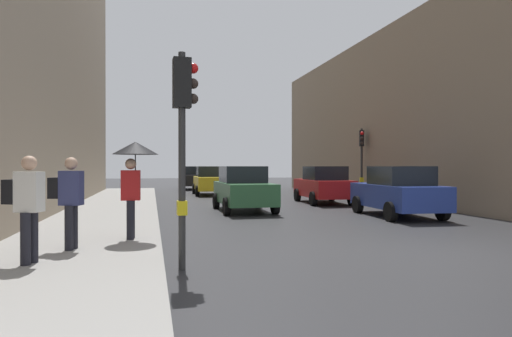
# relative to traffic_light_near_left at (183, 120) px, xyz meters

# --- Properties ---
(ground_plane) EXTENTS (120.00, 120.00, 0.00)m
(ground_plane) POSITION_rel_traffic_light_near_left_xyz_m (5.17, 0.30, -2.54)
(ground_plane) COLOR #28282B
(sidewalk_kerb) EXTENTS (3.34, 40.00, 0.16)m
(sidewalk_kerb) POSITION_rel_traffic_light_near_left_xyz_m (-2.00, 6.30, -2.46)
(sidewalk_kerb) COLOR gray
(sidewalk_kerb) RESTS_ON ground
(building_facade_right) EXTENTS (12.00, 26.54, 8.63)m
(building_facade_right) POSITION_rel_traffic_light_near_left_xyz_m (16.66, 14.09, 1.77)
(building_facade_right) COLOR gray
(building_facade_right) RESTS_ON ground
(traffic_light_near_left) EXTENTS (0.44, 0.26, 3.69)m
(traffic_light_near_left) POSITION_rel_traffic_light_near_left_xyz_m (0.00, 0.00, 0.00)
(traffic_light_near_left) COLOR #2D2D2D
(traffic_light_near_left) RESTS_ON ground
(traffic_light_mid_street) EXTENTS (0.33, 0.45, 3.77)m
(traffic_light_mid_street) POSITION_rel_traffic_light_near_left_xyz_m (10.35, 14.21, 0.05)
(traffic_light_mid_street) COLOR #2D2D2D
(traffic_light_mid_street) RESTS_ON ground
(car_blue_van) EXTENTS (2.23, 4.31, 1.76)m
(car_blue_van) POSITION_rel_traffic_light_near_left_xyz_m (7.84, 6.40, -1.67)
(car_blue_van) COLOR navy
(car_blue_van) RESTS_ON ground
(car_yellow_taxi) EXTENTS (2.10, 4.24, 1.76)m
(car_yellow_taxi) POSITION_rel_traffic_light_near_left_xyz_m (3.01, 19.94, -1.67)
(car_yellow_taxi) COLOR yellow
(car_yellow_taxi) RESTS_ON ground
(car_dark_suv) EXTENTS (2.16, 4.28, 1.76)m
(car_dark_suv) POSITION_rel_traffic_light_near_left_xyz_m (2.61, 26.97, -1.67)
(car_dark_suv) COLOR black
(car_dark_suv) RESTS_ON ground
(car_green_estate) EXTENTS (2.02, 4.20, 1.76)m
(car_green_estate) POSITION_rel_traffic_light_near_left_xyz_m (2.99, 9.58, -1.67)
(car_green_estate) COLOR #2D6038
(car_green_estate) RESTS_ON ground
(car_red_sedan) EXTENTS (2.21, 4.29, 1.76)m
(car_red_sedan) POSITION_rel_traffic_light_near_left_xyz_m (7.45, 12.35, -1.67)
(car_red_sedan) COLOR red
(car_red_sedan) RESTS_ON ground
(pedestrian_with_umbrella) EXTENTS (1.00, 1.00, 2.14)m
(pedestrian_with_umbrella) POSITION_rel_traffic_light_near_left_xyz_m (-0.90, 2.54, -0.70)
(pedestrian_with_umbrella) COLOR black
(pedestrian_with_umbrella) RESTS_ON sidewalk_kerb
(pedestrian_with_grey_backpack) EXTENTS (0.65, 0.41, 1.77)m
(pedestrian_with_grey_backpack) POSITION_rel_traffic_light_near_left_xyz_m (-2.07, 1.51, -1.38)
(pedestrian_with_grey_backpack) COLOR black
(pedestrian_with_grey_backpack) RESTS_ON sidewalk_kerb
(pedestrian_with_black_backpack) EXTENTS (0.66, 0.45, 1.77)m
(pedestrian_with_black_backpack) POSITION_rel_traffic_light_near_left_xyz_m (-2.52, 0.30, -1.38)
(pedestrian_with_black_backpack) COLOR black
(pedestrian_with_black_backpack) RESTS_ON sidewalk_kerb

